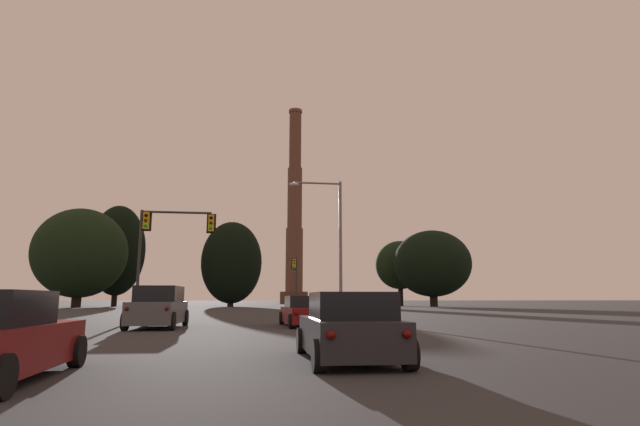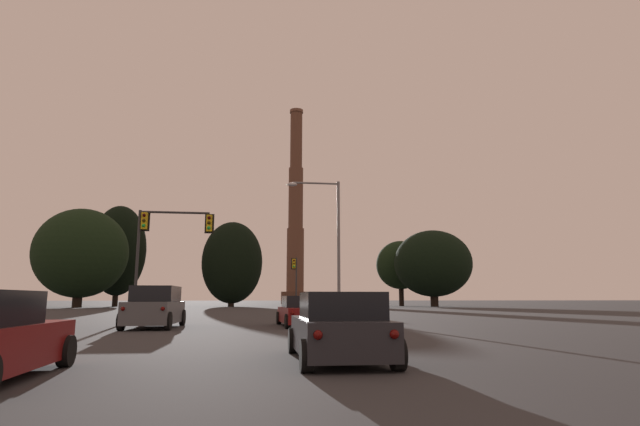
{
  "view_description": "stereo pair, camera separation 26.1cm",
  "coord_description": "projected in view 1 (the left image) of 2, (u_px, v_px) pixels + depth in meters",
  "views": [
    {
      "loc": [
        0.93,
        -1.3,
        1.31
      ],
      "look_at": [
        9.26,
        58.5,
        11.65
      ],
      "focal_mm": 28.0,
      "sensor_mm": 36.0,
      "label": 1
    },
    {
      "loc": [
        1.19,
        -1.33,
        1.31
      ],
      "look_at": [
        9.26,
        58.5,
        11.65
      ],
      "focal_mm": 28.0,
      "sensor_mm": 36.0,
      "label": 2
    }
  ],
  "objects": [
    {
      "name": "street_lamp",
      "position": [
        332.0,
        233.0,
        32.17
      ],
      "size": [
        3.46,
        0.36,
        8.89
      ],
      "color": "slate",
      "rests_on": "ground_plane"
    },
    {
      "name": "treeline_center_right",
      "position": [
        118.0,
        250.0,
        81.55
      ],
      "size": [
        8.74,
        7.86,
        16.47
      ],
      "color": "black",
      "rests_on": "ground_plane"
    },
    {
      "name": "traffic_light_overhead_left",
      "position": [
        165.0,
        236.0,
        30.9
      ],
      "size": [
        4.73,
        0.5,
        6.73
      ],
      "color": "#2D2D30",
      "rests_on": "ground_plane"
    },
    {
      "name": "treeline_right_mid",
      "position": [
        432.0,
        263.0,
        79.65
      ],
      "size": [
        12.43,
        11.18,
        12.1
      ],
      "color": "black",
      "rests_on": "ground_plane"
    },
    {
      "name": "sedan_right_lane_front",
      "position": [
        304.0,
        312.0,
        23.82
      ],
      "size": [
        2.19,
        4.78,
        1.43
      ],
      "rotation": [
        0.0,
        0.0,
        0.05
      ],
      "color": "maroon",
      "rests_on": "ground_plane"
    },
    {
      "name": "traffic_light_far_right",
      "position": [
        295.0,
        276.0,
        55.0
      ],
      "size": [
        0.78,
        0.5,
        5.77
      ],
      "color": "#2D2D30",
      "rests_on": "ground_plane"
    },
    {
      "name": "suv_left_lane_front",
      "position": [
        159.0,
        308.0,
        22.5
      ],
      "size": [
        2.18,
        4.93,
        1.86
      ],
      "rotation": [
        0.0,
        0.0,
        -0.02
      ],
      "color": "#4C4F54",
      "rests_on": "ground_plane"
    },
    {
      "name": "smokestack",
      "position": [
        295.0,
        225.0,
        116.67
      ],
      "size": [
        6.38,
        6.38,
        46.53
      ],
      "color": "#523427",
      "rests_on": "ground_plane"
    },
    {
      "name": "treeline_far_left",
      "position": [
        232.0,
        262.0,
        80.71
      ],
      "size": [
        9.72,
        8.75,
        13.65
      ],
      "color": "black",
      "rests_on": "ground_plane"
    },
    {
      "name": "hatchback_right_lane_third",
      "position": [
        349.0,
        329.0,
        10.58
      ],
      "size": [
        1.93,
        4.12,
        1.44
      ],
      "rotation": [
        0.0,
        0.0,
        -0.01
      ],
      "color": "#232328",
      "rests_on": "ground_plane"
    },
    {
      "name": "treeline_left_mid",
      "position": [
        80.0,
        253.0,
        72.42
      ],
      "size": [
        13.2,
        11.88,
        14.32
      ],
      "color": "black",
      "rests_on": "ground_plane"
    },
    {
      "name": "treeline_center_left",
      "position": [
        400.0,
        265.0,
        85.95
      ],
      "size": [
        8.44,
        7.59,
        11.13
      ],
      "color": "black",
      "rests_on": "ground_plane"
    }
  ]
}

